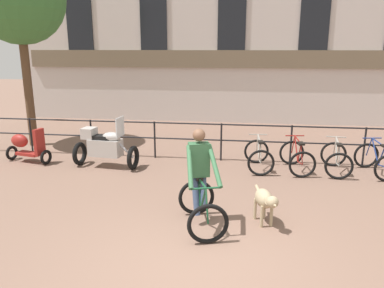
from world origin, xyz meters
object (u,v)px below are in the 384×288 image
object	(u,v)px
parked_bicycle_mid_left	(297,157)
parked_scooter	(26,146)
parked_bicycle_mid_right	(336,159)
parked_bicycle_near_lamp	(259,156)
dog	(265,200)
parked_bicycle_far_end	(377,160)
cyclist_with_bike	(200,184)
parked_motorcycle	(105,146)

from	to	relation	value
parked_bicycle_mid_left	parked_scooter	xyz separation A→B (m)	(-7.21, -0.23, 0.10)
parked_bicycle_mid_right	parked_bicycle_near_lamp	bearing A→B (deg)	5.55
dog	parked_bicycle_far_end	bearing A→B (deg)	28.49
parked_scooter	parked_bicycle_mid_right	bearing A→B (deg)	-75.33
cyclist_with_bike	dog	bearing A→B (deg)	-9.03
parked_motorcycle	parked_scooter	bearing A→B (deg)	93.19
cyclist_with_bike	parked_scooter	xyz separation A→B (m)	(-5.14, 3.06, -0.30)
parked_bicycle_mid_left	parked_bicycle_mid_right	size ratio (longest dim) A/B	1.01
dog	parked_scooter	size ratio (longest dim) A/B	0.68
cyclist_with_bike	parked_bicycle_mid_left	bearing A→B (deg)	40.84
parked_motorcycle	parked_scooter	xyz separation A→B (m)	(-2.29, 0.13, -0.10)
parked_bicycle_mid_left	parked_scooter	bearing A→B (deg)	-5.38
parked_scooter	parked_bicycle_mid_left	bearing A→B (deg)	-75.11
parked_bicycle_far_end	parked_bicycle_near_lamp	bearing A→B (deg)	-9.51
parked_bicycle_near_lamp	parked_bicycle_far_end	bearing A→B (deg)	175.58
parked_motorcycle	parked_bicycle_near_lamp	world-z (taller)	parked_motorcycle
cyclist_with_bike	parked_bicycle_mid_right	bearing A→B (deg)	30.44
parked_motorcycle	parked_bicycle_mid_right	bearing A→B (deg)	-79.93
parked_bicycle_mid_right	dog	bearing A→B (deg)	64.34
parked_motorcycle	parked_scooter	size ratio (longest dim) A/B	1.28
cyclist_with_bike	parked_scooter	bearing A→B (deg)	132.22
parked_motorcycle	parked_bicycle_far_end	distance (m)	6.84
parked_bicycle_mid_right	parked_bicycle_far_end	distance (m)	0.96
parked_bicycle_mid_left	dog	bearing A→B (deg)	66.03
dog	parked_bicycle_mid_right	world-z (taller)	parked_bicycle_mid_right
parked_bicycle_mid_right	cyclist_with_bike	bearing A→B (deg)	52.97
dog	parked_motorcycle	size ratio (longest dim) A/B	0.53
parked_bicycle_far_end	parked_bicycle_mid_right	bearing A→B (deg)	-9.51
dog	parked_bicycle_mid_right	size ratio (longest dim) A/B	0.77
parked_bicycle_near_lamp	parked_bicycle_mid_left	world-z (taller)	same
dog	parked_bicycle_near_lamp	world-z (taller)	parked_bicycle_near_lamp
parked_bicycle_near_lamp	dog	bearing A→B (deg)	85.76
parked_bicycle_mid_right	parked_scooter	size ratio (longest dim) A/B	0.87
cyclist_with_bike	dog	size ratio (longest dim) A/B	1.88
dog	parked_bicycle_far_end	distance (m)	4.24
parked_scooter	parked_motorcycle	bearing A→B (deg)	-80.28
cyclist_with_bike	parked_bicycle_far_end	world-z (taller)	cyclist_with_bike
parked_bicycle_near_lamp	parked_bicycle_mid_right	distance (m)	1.91
parked_bicycle_mid_right	parked_motorcycle	bearing A→B (deg)	9.08
dog	parked_motorcycle	bearing A→B (deg)	125.94
parked_motorcycle	parked_scooter	distance (m)	2.29
dog	parked_bicycle_far_end	size ratio (longest dim) A/B	0.75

